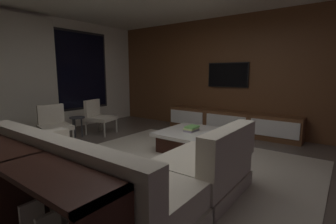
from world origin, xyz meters
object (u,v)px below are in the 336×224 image
object	(u,v)px
accent_chair_by_curtain	(54,123)
side_stool	(77,121)
sectional_couch	(120,176)
coffee_table	(195,141)
media_console	(231,123)
mounted_tv	(228,75)
book_stack_on_coffee_table	(192,129)
accent_chair_near_window	(98,115)
console_table_behind_couch	(24,195)

from	to	relation	value
accent_chair_by_curtain	side_stool	distance (m)	0.56
sectional_couch	accent_chair_by_curtain	world-z (taller)	sectional_couch
side_stool	coffee_table	bearing A→B (deg)	-73.26
media_console	mounted_tv	world-z (taller)	mounted_tv
sectional_couch	coffee_table	bearing A→B (deg)	7.14
sectional_couch	coffee_table	distance (m)	2.04
book_stack_on_coffee_table	side_stool	size ratio (longest dim) A/B	0.62
sectional_couch	accent_chair_by_curtain	xyz separation A→B (m)	(0.71, 2.66, 0.14)
side_stool	media_console	bearing A→B (deg)	-46.63
accent_chair_near_window	side_stool	bearing A→B (deg)	176.39
book_stack_on_coffee_table	side_stool	bearing A→B (deg)	106.57
media_console	coffee_table	bearing A→B (deg)	179.26
side_stool	media_console	size ratio (longest dim) A/B	0.15
accent_chair_by_curtain	coffee_table	bearing A→B (deg)	-61.58
mounted_tv	coffee_table	bearing A→B (deg)	-174.38
coffee_table	accent_chair_near_window	distance (m)	2.48
book_stack_on_coffee_table	sectional_couch	bearing A→B (deg)	-171.25
sectional_couch	console_table_behind_couch	distance (m)	0.93
book_stack_on_coffee_table	accent_chair_near_window	world-z (taller)	accent_chair_near_window
sectional_couch	accent_chair_near_window	distance (m)	3.25
accent_chair_by_curtain	media_console	world-z (taller)	accent_chair_by_curtain
accent_chair_near_window	console_table_behind_couch	size ratio (longest dim) A/B	0.37
coffee_table	accent_chair_by_curtain	bearing A→B (deg)	118.42
console_table_behind_couch	mounted_tv	bearing A→B (deg)	3.65
media_console	console_table_behind_couch	distance (m)	4.56
sectional_couch	side_stool	bearing A→B (deg)	65.15
sectional_couch	media_console	distance (m)	3.65
accent_chair_by_curtain	media_console	size ratio (longest dim) A/B	0.25
book_stack_on_coffee_table	console_table_behind_couch	bearing A→B (deg)	-176.49
accent_chair_near_window	book_stack_on_coffee_table	bearing A→B (deg)	-85.27
coffee_table	console_table_behind_couch	size ratio (longest dim) A/B	0.55
sectional_couch	side_stool	distance (m)	3.02
mounted_tv	side_stool	bearing A→B (deg)	137.83
accent_chair_near_window	console_table_behind_couch	world-z (taller)	accent_chair_near_window
accent_chair_by_curtain	mounted_tv	xyz separation A→B (m)	(3.11, -2.23, 0.92)
sectional_couch	console_table_behind_couch	bearing A→B (deg)	171.98
accent_chair_near_window	media_console	bearing A→B (deg)	-53.31
mounted_tv	console_table_behind_couch	bearing A→B (deg)	-176.35
coffee_table	media_console	bearing A→B (deg)	-0.74
console_table_behind_couch	media_console	bearing A→B (deg)	1.30
book_stack_on_coffee_table	mounted_tv	xyz separation A→B (m)	(1.83, 0.12, 0.94)
media_console	mounted_tv	size ratio (longest dim) A/B	3.13
media_console	mounted_tv	distance (m)	1.13
book_stack_on_coffee_table	console_table_behind_couch	world-z (taller)	console_table_behind_couch
media_console	accent_chair_near_window	bearing A→B (deg)	126.69
accent_chair_near_window	accent_chair_by_curtain	xyz separation A→B (m)	(-1.08, -0.05, 0.00)
coffee_table	console_table_behind_couch	distance (m)	2.94
book_stack_on_coffee_table	media_console	world-z (taller)	media_console
sectional_couch	mounted_tv	size ratio (longest dim) A/B	2.53
mounted_tv	console_table_behind_couch	world-z (taller)	mounted_tv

